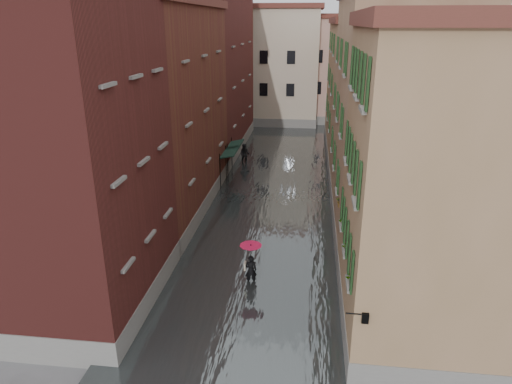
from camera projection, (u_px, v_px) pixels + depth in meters
The scene contains 16 objects.
ground at pixel (252, 287), 21.32m from camera, with size 120.00×120.00×0.00m, color #5B5B5D.
floodwater at pixel (275, 190), 33.37m from camera, with size 10.00×60.00×0.20m, color #424849.
building_left_near at pixel (69, 161), 17.97m from camera, with size 6.00×8.00×13.00m, color maroon.
building_left_mid at pixel (158, 114), 28.29m from camera, with size 6.00×14.00×12.50m, color brown.
building_left_far at pixel (210, 75), 41.97m from camera, with size 6.00×16.00×14.00m, color maroon.
building_right_near at pixel (434, 193), 16.66m from camera, with size 6.00×8.00×11.50m, color #8F6E4A.
building_right_mid at pixel (390, 116), 26.62m from camera, with size 6.00×14.00×13.00m, color tan.
building_right_far at pixel (363, 92), 40.84m from camera, with size 6.00×16.00×11.50m, color #8F6E4A.
building_end_cream at pixel (268, 67), 54.72m from camera, with size 12.00×9.00×13.00m, color beige.
building_end_pink at pixel (342, 71), 55.74m from camera, with size 10.00×9.00×12.00m, color tan.
awning_near at pixel (230, 153), 33.97m from camera, with size 1.09×3.03×2.80m.
awning_far at pixel (234, 146), 36.01m from camera, with size 1.09×2.72×2.80m.
wall_lantern at pixel (364, 317), 14.20m from camera, with size 0.71×0.22×0.35m.
window_planters at pixel (347, 228), 19.11m from camera, with size 0.59×8.30×0.84m.
pedestrian_main at pixel (251, 259), 21.07m from camera, with size 1.03×1.03×2.06m.
pedestrian_far at pixel (245, 154), 39.28m from camera, with size 0.90×0.70×1.85m, color black.
Camera 1 is at (2.41, -18.26, 11.64)m, focal length 32.00 mm.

